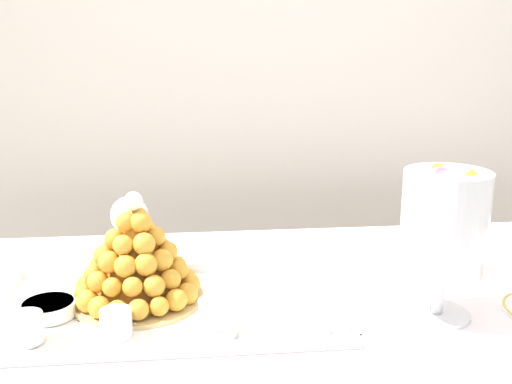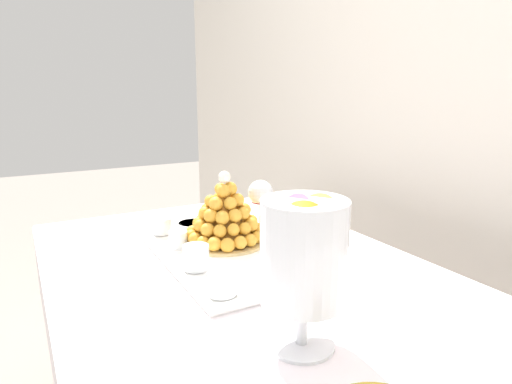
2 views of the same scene
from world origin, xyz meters
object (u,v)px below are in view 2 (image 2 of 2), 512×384
serving_tray (224,251)px  dessert_cup_centre (196,258)px  dessert_cup_mid_left (178,240)px  dessert_cup_mid_right (222,284)px  wine_glass (260,195)px  dessert_cup_left (162,226)px  macaron_goblet (304,254)px  croquembouche (225,216)px  creme_brulee_ramekin (193,226)px

serving_tray → dessert_cup_centre: 0.14m
dessert_cup_mid_left → dessert_cup_mid_right: bearing=-2.1°
dessert_cup_mid_right → serving_tray: bearing=154.7°
dessert_cup_mid_right → wine_glass: (-0.32, 0.27, 0.10)m
dessert_cup_left → dessert_cup_mid_right: bearing=-1.0°
dessert_cup_left → dessert_cup_mid_right: 0.46m
macaron_goblet → dessert_cup_mid_left: bearing=-176.5°
dessert_cup_left → macaron_goblet: (0.69, 0.04, 0.14)m
croquembouche → macaron_goblet: 0.54m
dessert_cup_left → creme_brulee_ramekin: dessert_cup_left is taller
creme_brulee_ramekin → dessert_cup_mid_left: bearing=-35.4°
dessert_cup_mid_left → dessert_cup_mid_right: (0.32, -0.01, 0.00)m
dessert_cup_mid_right → macaron_goblet: macaron_goblet is taller
serving_tray → dessert_cup_centre: (0.08, -0.11, 0.03)m
macaron_goblet → dessert_cup_centre: bearing=-173.5°
dessert_cup_mid_right → creme_brulee_ramekin: (-0.45, 0.10, -0.01)m
croquembouche → wine_glass: (-0.02, 0.13, 0.04)m
dessert_cup_mid_left → dessert_cup_mid_right: dessert_cup_mid_right is taller
croquembouche → dessert_cup_mid_right: size_ratio=3.82×
serving_tray → creme_brulee_ramekin: 0.21m
dessert_cup_left → wine_glass: size_ratio=0.32×
dessert_cup_mid_left → creme_brulee_ramekin: bearing=144.6°
dessert_cup_mid_right → creme_brulee_ramekin: size_ratio=0.64×
serving_tray → creme_brulee_ramekin: creme_brulee_ramekin is taller
dessert_cup_left → dessert_cup_mid_left: 0.14m
croquembouche → dessert_cup_left: 0.22m
creme_brulee_ramekin → macaron_goblet: macaron_goblet is taller
croquembouche → serving_tray: bearing=-28.6°
dessert_cup_left → macaron_goblet: bearing=3.1°
croquembouche → dessert_cup_mid_right: bearing=-25.9°
dessert_cup_mid_left → macaron_goblet: macaron_goblet is taller
dessert_cup_left → dessert_cup_centre: size_ratio=0.86×
serving_tray → dessert_cup_left: (-0.22, -0.10, 0.02)m
dessert_cup_centre → macaron_goblet: (0.39, 0.04, 0.13)m
dessert_cup_mid_right → creme_brulee_ramekin: bearing=167.1°
creme_brulee_ramekin → wine_glass: (0.13, 0.17, 0.11)m
croquembouche → wine_glass: bearing=99.8°
croquembouche → macaron_goblet: size_ratio=0.86×
dessert_cup_left → macaron_goblet: size_ratio=0.20×
dessert_cup_mid_right → creme_brulee_ramekin: dessert_cup_mid_right is taller
dessert_cup_mid_right → dessert_cup_left: bearing=179.0°
creme_brulee_ramekin → dessert_cup_centre: bearing=-19.1°
dessert_cup_left → creme_brulee_ramekin: size_ratio=0.57×
serving_tray → dessert_cup_centre: size_ratio=9.66×
macaron_goblet → wine_glass: size_ratio=1.61×
serving_tray → macaron_goblet: (0.47, -0.07, 0.16)m
croquembouche → dessert_cup_left: bearing=-140.3°
dessert_cup_left → creme_brulee_ramekin: (0.01, 0.09, -0.01)m
macaron_goblet → serving_tray: bearing=172.0°
creme_brulee_ramekin → macaron_goblet: bearing=-4.7°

